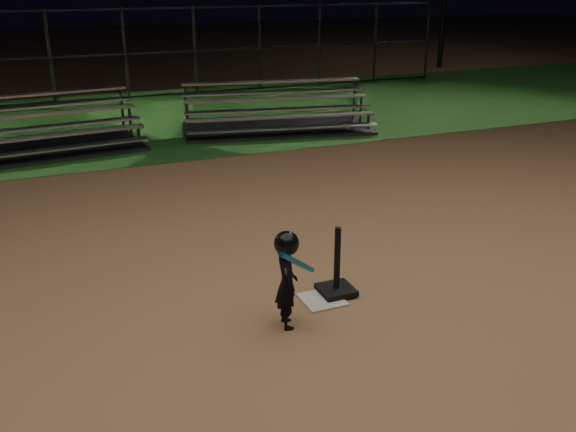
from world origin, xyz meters
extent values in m
plane|color=#9E6E47|center=(0.00, 0.00, 0.00)|extent=(80.00, 80.00, 0.00)
cube|color=#1E501A|center=(0.00, 10.00, 0.01)|extent=(60.00, 8.00, 0.01)
cube|color=beige|center=(0.00, 0.00, 0.01)|extent=(0.45, 0.45, 0.02)
cube|color=black|center=(0.21, 0.08, 0.05)|extent=(0.38, 0.38, 0.06)
cylinder|color=black|center=(0.21, 0.08, 0.45)|extent=(0.07, 0.07, 0.73)
imported|color=black|center=(-0.56, -0.33, 0.47)|extent=(0.27, 0.37, 0.94)
sphere|color=black|center=(-0.56, -0.33, 0.92)|extent=(0.25, 0.25, 0.25)
cylinder|color=#197FD7|center=(-0.51, -0.48, 0.77)|extent=(0.51, 0.37, 0.43)
cylinder|color=black|center=(-0.35, -0.36, 0.64)|extent=(0.17, 0.13, 0.14)
cube|color=#BCBDC1|center=(-2.78, 7.24, 0.44)|extent=(4.40, 0.73, 0.04)
cube|color=#BCBDC1|center=(-2.75, 6.93, 0.24)|extent=(4.40, 0.73, 0.03)
cube|color=#BCBDC1|center=(-2.84, 7.84, 0.75)|extent=(4.40, 0.73, 0.04)
cube|color=#BCBDC1|center=(-2.81, 7.53, 0.55)|extent=(4.40, 0.73, 0.03)
cube|color=#BCBDC1|center=(-2.91, 8.44, 1.05)|extent=(4.40, 0.73, 0.04)
cube|color=#BCBDC1|center=(-2.88, 8.13, 0.86)|extent=(4.40, 0.73, 0.03)
cube|color=#38383D|center=(-2.84, 7.84, 0.03)|extent=(4.60, 2.60, 0.07)
cube|color=#B3B3B8|center=(2.41, 7.24, 0.42)|extent=(4.17, 1.04, 0.04)
cube|color=#B3B3B8|center=(2.35, 6.96, 0.23)|extent=(4.17, 1.04, 0.03)
cube|color=#B3B3B8|center=(2.52, 7.81, 0.71)|extent=(4.17, 1.04, 0.04)
cube|color=#B3B3B8|center=(2.46, 7.52, 0.53)|extent=(4.17, 1.04, 0.03)
cube|color=#B3B3B8|center=(2.63, 8.38, 1.01)|extent=(4.17, 1.04, 0.04)
cube|color=#B3B3B8|center=(2.57, 8.09, 0.82)|extent=(4.17, 1.04, 0.03)
cube|color=#38383D|center=(2.52, 7.81, 0.03)|extent=(4.51, 2.80, 0.06)
cube|color=#38383D|center=(0.00, 13.00, 0.05)|extent=(20.00, 0.05, 0.05)
cube|color=#38383D|center=(0.00, 13.00, 1.25)|extent=(20.00, 0.05, 0.05)
cube|color=#38383D|center=(0.00, 13.00, 2.45)|extent=(20.00, 0.05, 0.05)
cylinder|color=#38383D|center=(0.00, 13.00, 1.25)|extent=(0.08, 0.08, 2.50)
cylinder|color=#38383D|center=(5.00, 13.00, 1.25)|extent=(0.08, 0.08, 2.50)
cylinder|color=#38383D|center=(10.00, 13.00, 1.25)|extent=(0.08, 0.08, 2.50)
camera|label=1|loc=(-2.72, -5.62, 3.41)|focal=39.66mm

